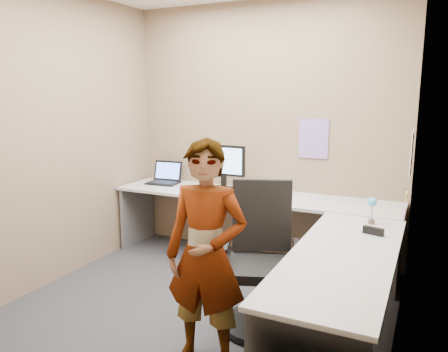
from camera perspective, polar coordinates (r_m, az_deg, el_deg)
The scene contains 20 objects.
ground at distance 3.91m, azimuth -2.19°, elevation -15.89°, with size 3.00×3.00×0.00m, color #27272C.
wall_back at distance 4.70m, azimuth 5.13°, elevation 5.79°, with size 3.00×3.00×0.00m, color brown.
wall_right at distance 3.12m, azimuth 22.85°, elevation 2.48°, with size 2.70×2.70×0.00m, color brown.
wall_left at distance 4.42m, azimuth -19.86°, elevation 4.89°, with size 2.70×2.70×0.00m, color brown.
desk at distance 3.86m, azimuth 6.26°, elevation -6.89°, with size 2.98×2.58×0.73m.
paper_ream at distance 4.51m, azimuth -0.14°, elevation -1.97°, with size 0.29×0.22×0.06m, color red.
monitor at distance 4.47m, azimuth -0.05°, elevation 1.73°, with size 0.47×0.14×0.44m.
laptop at distance 5.10m, azimuth -7.68°, elevation -0.20°, with size 0.37×0.31×0.25m.
trackball_mouse at distance 4.51m, azimuth 2.25°, elevation -2.04°, with size 0.12×0.08×0.07m.
origami at distance 4.52m, azimuth -0.01°, elevation -1.95°, with size 0.10×0.10×0.06m, color white.
stapler at distance 3.41m, azimuth 18.93°, elevation -6.80°, with size 0.15×0.04×0.06m, color black.
flower at distance 3.65m, azimuth 18.80°, elevation -3.79°, with size 0.07×0.07×0.22m.
calendar_purple at distance 4.53m, azimuth 11.61°, elevation 4.80°, with size 0.30×0.01×0.40m, color #846BB7.
calendar_white at distance 4.02m, azimuth 23.30°, elevation 2.69°, with size 0.01×0.28×0.38m, color white.
sticky_note_a at distance 3.73m, azimuth 22.71°, elevation -2.53°, with size 0.01×0.07×0.07m, color #F2E059.
sticky_note_b at distance 3.81m, azimuth 22.61°, elevation -4.28°, with size 0.01×0.07×0.07m, color pink.
sticky_note_c at distance 3.70m, azimuth 22.48°, elevation -5.03°, with size 0.01×0.07×0.07m, color pink.
sticky_note_d at distance 3.88m, azimuth 22.80°, elevation -2.49°, with size 0.01×0.07×0.07m, color #F2E059.
office_chair at distance 3.37m, azimuth 4.84°, elevation -12.10°, with size 0.63×0.62×1.09m.
person at distance 2.81m, azimuth -2.35°, elevation -10.34°, with size 0.54×0.36×1.48m, color #999399.
Camera 1 is at (1.64, -3.09, 1.75)m, focal length 35.00 mm.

